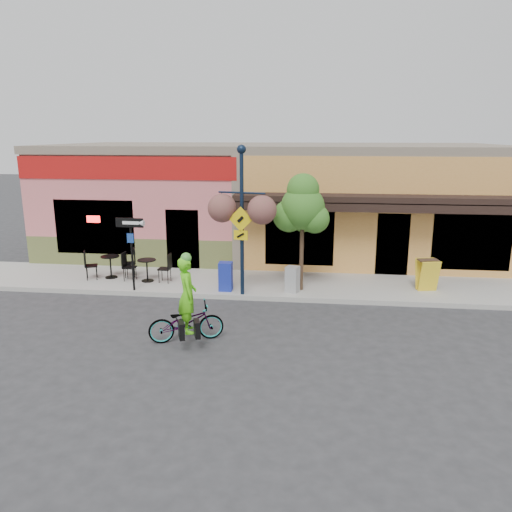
{
  "coord_description": "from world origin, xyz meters",
  "views": [
    {
      "loc": [
        1.7,
        -13.76,
        4.94
      ],
      "look_at": [
        0.01,
        0.5,
        1.4
      ],
      "focal_mm": 35.0,
      "sensor_mm": 36.0,
      "label": 1
    }
  ],
  "objects": [
    {
      "name": "cafe_set_left",
      "position": [
        -5.13,
        1.89,
        0.65
      ],
      "size": [
        1.85,
        1.39,
        0.99
      ],
      "primitive_type": null,
      "rotation": [
        0.0,
        0.0,
        0.39
      ],
      "color": "black",
      "rests_on": "sidewalk"
    },
    {
      "name": "sandwich_board",
      "position": [
        5.28,
        1.55,
        0.65
      ],
      "size": [
        0.67,
        0.55,
        1.0
      ],
      "primitive_type": null,
      "rotation": [
        0.0,
        0.0,
        0.2
      ],
      "color": "yellow",
      "rests_on": "sidewalk"
    },
    {
      "name": "lamp_post",
      "position": [
        -0.43,
        0.65,
        2.39
      ],
      "size": [
        1.51,
        0.82,
        4.49
      ],
      "primitive_type": null,
      "rotation": [
        0.0,
        0.0,
        -0.18
      ],
      "color": "#0F1D32",
      "rests_on": "sidewalk"
    },
    {
      "name": "cyclist_rider",
      "position": [
        -1.27,
        -2.67,
        0.93
      ],
      "size": [
        0.66,
        0.79,
        1.86
      ],
      "primitive_type": "imported",
      "rotation": [
        0.0,
        0.0,
        1.93
      ],
      "color": "#59D616",
      "rests_on": "ground"
    },
    {
      "name": "building",
      "position": [
        0.0,
        7.5,
        2.25
      ],
      "size": [
        18.2,
        8.2,
        4.5
      ],
      "primitive_type": null,
      "color": "#D0666A",
      "rests_on": "ground"
    },
    {
      "name": "sidewalk",
      "position": [
        0.0,
        2.0,
        0.07
      ],
      "size": [
        24.0,
        3.0,
        0.15
      ],
      "primitive_type": "cube",
      "color": "#9E9B93",
      "rests_on": "ground"
    },
    {
      "name": "ground",
      "position": [
        0.0,
        0.0,
        0.0
      ],
      "size": [
        90.0,
        90.0,
        0.0
      ],
      "primitive_type": "plane",
      "color": "#2D2D30",
      "rests_on": "ground"
    },
    {
      "name": "newspaper_box_blue",
      "position": [
        -1.0,
        0.96,
        0.6
      ],
      "size": [
        0.41,
        0.36,
        0.91
      ],
      "primitive_type": null,
      "rotation": [
        0.0,
        0.0,
        0.0
      ],
      "color": "#1A2A9F",
      "rests_on": "sidewalk"
    },
    {
      "name": "cafe_set_right",
      "position": [
        -3.76,
        1.63,
        0.63
      ],
      "size": [
        1.64,
        0.86,
        0.97
      ],
      "primitive_type": null,
      "rotation": [
        0.0,
        0.0,
        -0.03
      ],
      "color": "black",
      "rests_on": "sidewalk"
    },
    {
      "name": "newspaper_box_grey",
      "position": [
        1.08,
        1.04,
        0.56
      ],
      "size": [
        0.47,
        0.45,
        0.81
      ],
      "primitive_type": null,
      "rotation": [
        0.0,
        0.0,
        -0.35
      ],
      "color": "#9E9E9E",
      "rests_on": "sidewalk"
    },
    {
      "name": "curb",
      "position": [
        0.0,
        0.55,
        0.07
      ],
      "size": [
        24.0,
        0.12,
        0.15
      ],
      "primitive_type": "cube",
      "color": "#A8A59E",
      "rests_on": "ground"
    },
    {
      "name": "street_tree",
      "position": [
        1.34,
        1.31,
        1.99
      ],
      "size": [
        1.62,
        1.62,
        3.68
      ],
      "primitive_type": null,
      "rotation": [
        0.0,
        0.0,
        0.14
      ],
      "color": "#3D7A26",
      "rests_on": "sidewalk"
    },
    {
      "name": "bicycle",
      "position": [
        -1.32,
        -2.67,
        0.48
      ],
      "size": [
        1.93,
        1.24,
        0.96
      ],
      "primitive_type": "imported",
      "rotation": [
        0.0,
        0.0,
        1.93
      ],
      "color": "maroon",
      "rests_on": "ground"
    },
    {
      "name": "one_way_sign",
      "position": [
        -3.87,
        0.65,
        1.3
      ],
      "size": [
        0.89,
        0.24,
        2.3
      ],
      "primitive_type": null,
      "rotation": [
        0.0,
        0.0,
        -0.05
      ],
      "color": "black",
      "rests_on": "sidewalk"
    }
  ]
}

